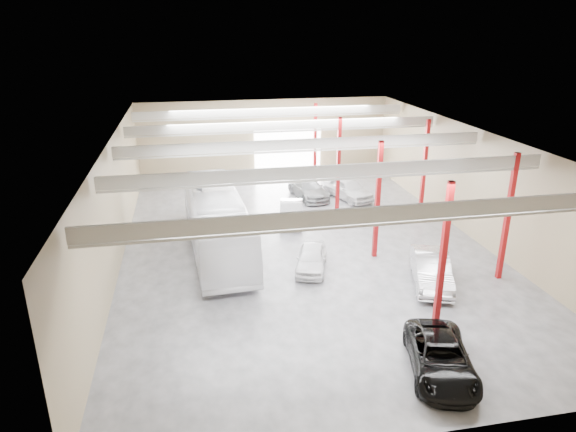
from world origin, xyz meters
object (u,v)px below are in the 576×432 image
object	(u,v)px
coach_bus	(217,221)
black_sedan	(441,358)
car_row_a	(312,258)
car_row_c	(308,188)
car_row_b	(291,212)
car_right_near	(431,270)
car_right_far	(348,189)

from	to	relation	value
coach_bus	black_sedan	distance (m)	15.95
car_row_a	car_row_c	size ratio (longest dim) A/B	0.78
car_row_a	car_row_b	size ratio (longest dim) A/B	0.91
coach_bus	car_right_near	size ratio (longest dim) A/B	2.58
car_row_b	car_row_c	size ratio (longest dim) A/B	0.86
car_row_c	car_row_b	bearing A→B (deg)	-124.25
coach_bus	car_row_a	world-z (taller)	coach_bus
coach_bus	car_row_c	bearing A→B (deg)	45.61
coach_bus	car_right_near	world-z (taller)	coach_bus
coach_bus	car_row_c	size ratio (longest dim) A/B	2.56
car_right_far	coach_bus	bearing A→B (deg)	-162.81
coach_bus	black_sedan	bearing A→B (deg)	-63.55
coach_bus	black_sedan	size ratio (longest dim) A/B	2.60
coach_bus	car_right_far	distance (m)	13.46
black_sedan	car_right_near	distance (m)	7.65
car_row_b	car_row_c	distance (m)	5.74
car_right_far	car_row_a	bearing A→B (deg)	-135.30
car_row_c	car_right_near	xyz separation A→B (m)	(3.03, -15.66, 0.09)
car_row_a	car_right_far	size ratio (longest dim) A/B	0.82
car_right_near	car_right_far	xyz separation A→B (m)	(0.00, 14.74, -0.01)
car_row_a	car_row_c	bearing A→B (deg)	95.66
car_right_near	car_row_b	bearing A→B (deg)	136.07
black_sedan	car_row_a	size ratio (longest dim) A/B	1.26
car_row_a	car_right_near	distance (m)	6.53
coach_bus	black_sedan	xyz separation A→B (m)	(7.83, -13.85, -1.13)
black_sedan	car_row_b	xyz separation A→B (m)	(-2.47, 17.50, 0.03)
car_row_b	coach_bus	bearing A→B (deg)	-134.15
car_row_a	car_row_b	distance (m)	7.51
car_row_c	car_right_near	size ratio (longest dim) A/B	1.01
black_sedan	car_row_a	xyz separation A→B (m)	(-2.82, 10.00, -0.02)
car_row_a	coach_bus	bearing A→B (deg)	160.47
black_sedan	car_row_b	distance (m)	17.67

